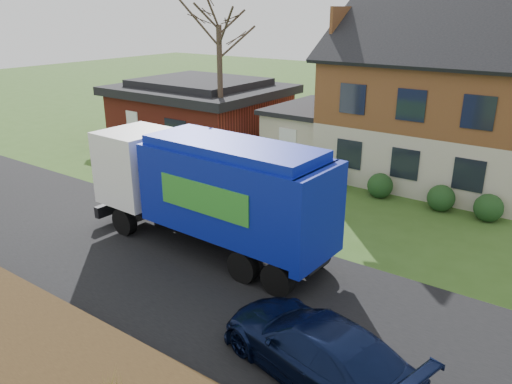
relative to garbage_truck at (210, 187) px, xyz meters
The scene contains 9 objects.
ground 3.09m from the garbage_truck, 48.16° to the right, with size 120.00×120.00×0.00m, color #33541C.
road 3.09m from the garbage_truck, 48.16° to the right, with size 80.00×7.00×0.02m, color black.
mulch_verge 7.33m from the garbage_truck, 78.37° to the right, with size 80.00×3.50×0.30m, color black.
main_house 12.79m from the garbage_truck, 76.74° to the left, with size 12.95×8.95×9.26m.
ranch_house 15.57m from the garbage_truck, 132.83° to the left, with size 9.80×8.20×3.70m.
garbage_truck is the anchor object (origin of this frame).
silver_sedan 2.51m from the garbage_truck, 120.44° to the left, with size 1.62×4.64×1.53m, color #B1B4B9.
navy_wagon 6.98m from the garbage_truck, 29.97° to the right, with size 2.03×5.00×1.45m, color black.
tree_front_west 12.54m from the garbage_truck, 127.68° to the left, with size 3.25×3.25×9.65m.
Camera 1 is at (8.69, -9.95, 7.70)m, focal length 35.00 mm.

